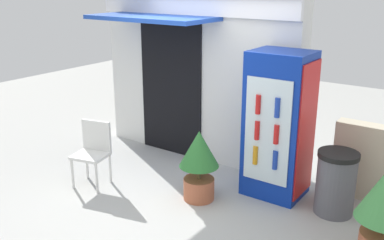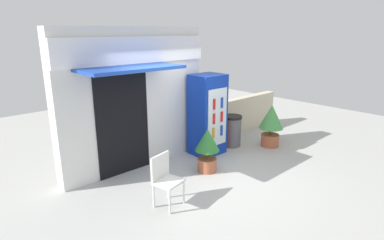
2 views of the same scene
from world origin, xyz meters
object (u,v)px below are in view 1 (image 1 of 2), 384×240
object	(u,v)px
drink_cooler	(279,125)
plastic_chair	(93,148)
potted_plant_near_shop	(199,160)
trash_bin	(336,183)

from	to	relation	value
drink_cooler	plastic_chair	xyz separation A→B (m)	(-2.20, -1.18, -0.44)
potted_plant_near_shop	plastic_chair	bearing A→B (deg)	-163.00
plastic_chair	trash_bin	bearing A→B (deg)	20.06
drink_cooler	trash_bin	world-z (taller)	drink_cooler
plastic_chair	trash_bin	size ratio (longest dim) A/B	1.12
potted_plant_near_shop	trash_bin	size ratio (longest dim) A/B	1.18
potted_plant_near_shop	trash_bin	xyz separation A→B (m)	(1.55, 0.65, -0.15)
trash_bin	potted_plant_near_shop	bearing A→B (deg)	-157.17
plastic_chair	trash_bin	distance (m)	3.21
drink_cooler	plastic_chair	distance (m)	2.53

